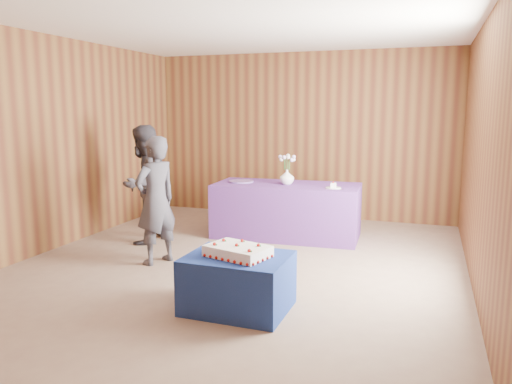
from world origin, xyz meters
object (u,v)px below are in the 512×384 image
at_px(sheet_cake, 238,251).
at_px(vase, 287,177).
at_px(cake_table, 238,283).
at_px(serving_table, 287,210).
at_px(guest_right, 144,185).
at_px(guest_left, 156,201).

xyz_separation_m(sheet_cake, vase, (-0.30, 2.66, 0.30)).
xyz_separation_m(cake_table, sheet_cake, (0.01, -0.02, 0.30)).
relative_size(serving_table, guest_right, 1.27).
distance_m(vase, guest_left, 2.00).
bearing_deg(vase, sheet_cake, -83.54).
xyz_separation_m(cake_table, vase, (-0.29, 2.64, 0.60)).
height_order(cake_table, guest_left, guest_left).
height_order(sheet_cake, guest_right, guest_right).
relative_size(serving_table, guest_left, 1.34).
height_order(sheet_cake, vase, vase).
bearing_deg(vase, guest_left, -123.40).
distance_m(cake_table, serving_table, 2.68).
distance_m(sheet_cake, vase, 2.70).
xyz_separation_m(guest_left, guest_right, (-0.62, 0.76, 0.05)).
bearing_deg(guest_right, guest_left, 43.26).
distance_m(serving_table, guest_left, 2.04).
xyz_separation_m(cake_table, guest_left, (-1.39, 0.98, 0.49)).
xyz_separation_m(cake_table, guest_right, (-2.02, 1.74, 0.54)).
xyz_separation_m(serving_table, guest_left, (-1.10, -1.68, 0.37)).
xyz_separation_m(cake_table, serving_table, (-0.29, 2.66, 0.12)).
distance_m(sheet_cake, guest_right, 2.69).
bearing_deg(serving_table, vase, -78.82).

